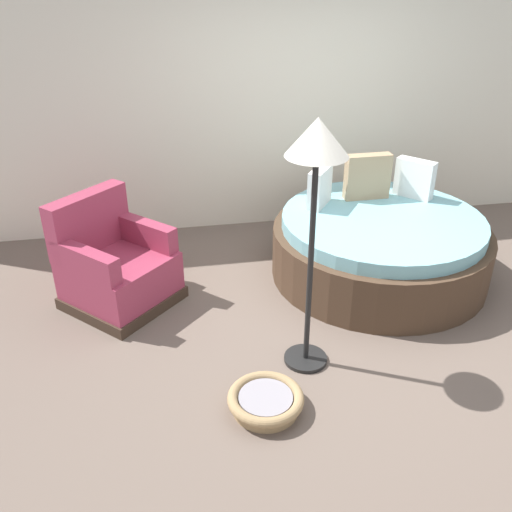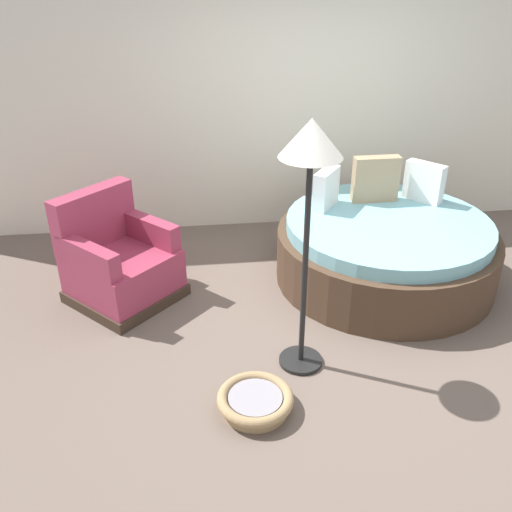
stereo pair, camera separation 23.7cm
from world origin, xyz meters
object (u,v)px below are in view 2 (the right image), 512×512
(round_daybed, at_px, (385,249))
(pet_basket, at_px, (255,401))
(red_armchair, at_px, (118,263))
(floor_lamp, at_px, (310,165))

(round_daybed, bearing_deg, pet_basket, -131.20)
(round_daybed, bearing_deg, red_armchair, -178.88)
(round_daybed, xyz_separation_m, pet_basket, (-1.38, -1.58, -0.23))
(pet_basket, relative_size, floor_lamp, 0.28)
(red_armchair, bearing_deg, round_daybed, 1.12)
(round_daybed, height_order, floor_lamp, floor_lamp)
(red_armchair, height_order, floor_lamp, floor_lamp)
(floor_lamp, bearing_deg, red_armchair, 142.22)
(round_daybed, height_order, red_armchair, round_daybed)
(floor_lamp, bearing_deg, pet_basket, -131.21)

